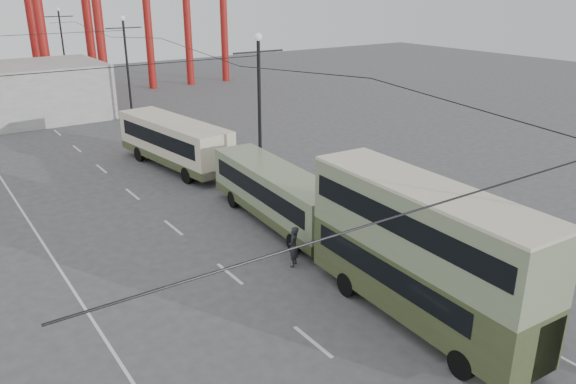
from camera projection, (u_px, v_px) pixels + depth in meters
road_markings at (149, 205)px, 31.97m from camera, size 12.52×120.00×0.01m
lamp_post_mid at (260, 116)px, 32.47m from camera, size 3.20×0.44×9.32m
lamp_post_far at (128, 71)px, 49.44m from camera, size 3.20×0.44×9.32m
lamp_post_distant at (63, 48)px, 66.41m from camera, size 3.20×0.44×9.32m
double_decker_bus at (422, 248)px, 20.05m from camera, size 2.97×10.05×5.34m
single_decker_green at (277, 193)px, 29.14m from camera, size 3.13×10.54×2.94m
single_decker_cream at (174, 141)px, 37.97m from camera, size 3.92×10.77×3.27m
pedestrian at (294, 247)px, 24.81m from camera, size 0.81×0.78×1.88m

